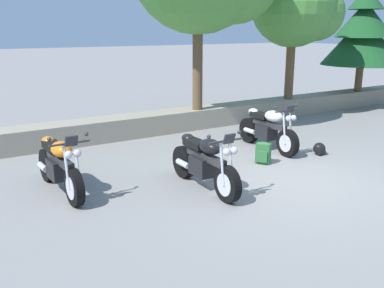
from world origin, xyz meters
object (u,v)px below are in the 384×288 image
Objects in this scene: rider_backpack at (263,152)px; pine_tree_mid_right at (363,32)px; motorcycle_orange_near_left at (60,166)px; motorcycle_white_far_right at (268,129)px; rider_helmet at (320,149)px; motorcycle_black_centre at (205,163)px; leafy_tree_mid_left at (298,6)px.

pine_tree_mid_right is at bearing 24.81° from rider_backpack.
motorcycle_white_far_right is at bearing 2.37° from motorcycle_orange_near_left.
motorcycle_white_far_right is 0.57× the size of pine_tree_mid_right.
pine_tree_mid_right reaches higher than rider_backpack.
rider_helmet is 7.56m from pine_tree_mid_right.
motorcycle_black_centre reaches higher than rider_helmet.
motorcycle_orange_near_left is 1.00× the size of motorcycle_white_far_right.
pine_tree_mid_right is at bearing 21.89° from motorcycle_white_far_right.
leafy_tree_mid_left is (3.49, 2.72, 2.98)m from motorcycle_white_far_right.
motorcycle_black_centre is at bearing -162.50° from rider_backpack.
rider_backpack is at bearing -136.46° from motorcycle_white_far_right.
motorcycle_black_centre is at bearing -173.23° from rider_helmet.
pine_tree_mid_right is (7.62, 3.52, 2.40)m from rider_backpack.
motorcycle_white_far_right is at bearing -158.11° from pine_tree_mid_right.
motorcycle_white_far_right is at bearing -142.09° from leafy_tree_mid_left.
leafy_tree_mid_left reaches higher than pine_tree_mid_right.
motorcycle_white_far_right is (2.73, 1.39, 0.00)m from motorcycle_black_centre.
motorcycle_black_centre is 0.48× the size of leafy_tree_mid_left.
pine_tree_mid_right reaches higher than rider_helmet.
rider_helmet is (0.68, -0.99, -0.35)m from motorcycle_white_far_right.
leafy_tree_mid_left reaches higher than rider_backpack.
motorcycle_black_centre is 4.39× the size of rider_backpack.
leafy_tree_mid_left is (8.44, 2.92, 2.98)m from motorcycle_orange_near_left.
leafy_tree_mid_left is (6.22, 4.11, 2.98)m from motorcycle_black_centre.
rider_backpack is at bearing 172.89° from rider_helmet.
pine_tree_mid_right is (6.78, 2.72, 2.16)m from motorcycle_white_far_right.
rider_helmet is at bearing -127.13° from leafy_tree_mid_left.
motorcycle_orange_near_left is 0.57× the size of pine_tree_mid_right.
motorcycle_orange_near_left is at bearing 172.09° from rider_helmet.
pine_tree_mid_right is at bearing 14.01° from motorcycle_orange_near_left.
motorcycle_orange_near_left is 4.96m from motorcycle_white_far_right.
rider_backpack reaches higher than rider_helmet.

